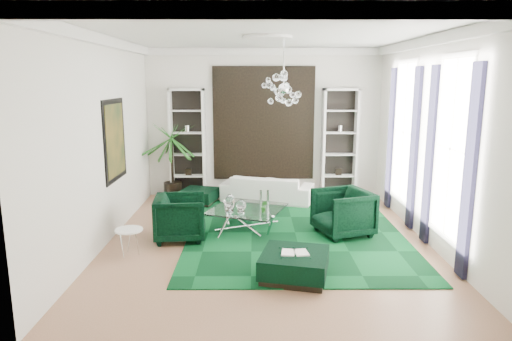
{
  "coord_description": "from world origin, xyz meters",
  "views": [
    {
      "loc": [
        -0.25,
        -8.29,
        3.02
      ],
      "look_at": [
        -0.21,
        0.5,
        1.26
      ],
      "focal_mm": 32.0,
      "sensor_mm": 36.0,
      "label": 1
    }
  ],
  "objects_px": {
    "armchair_right": "(343,213)",
    "palm": "(172,150)",
    "ottoman_side": "(199,196)",
    "ottoman_front": "(295,265)",
    "armchair_left": "(180,217)",
    "side_table": "(129,242)",
    "coffee_table": "(247,219)",
    "sofa": "(267,189)"
  },
  "relations": [
    {
      "from": "armchair_left",
      "to": "palm",
      "type": "height_order",
      "value": "palm"
    },
    {
      "from": "side_table",
      "to": "palm",
      "type": "relative_size",
      "value": 0.19
    },
    {
      "from": "armchair_right",
      "to": "coffee_table",
      "type": "height_order",
      "value": "armchair_right"
    },
    {
      "from": "coffee_table",
      "to": "palm",
      "type": "relative_size",
      "value": 0.53
    },
    {
      "from": "ottoman_side",
      "to": "coffee_table",
      "type": "bearing_deg",
      "value": -59.28
    },
    {
      "from": "coffee_table",
      "to": "armchair_right",
      "type": "bearing_deg",
      "value": -8.87
    },
    {
      "from": "armchair_left",
      "to": "armchair_right",
      "type": "distance_m",
      "value": 3.16
    },
    {
      "from": "sofa",
      "to": "coffee_table",
      "type": "height_order",
      "value": "sofa"
    },
    {
      "from": "ottoman_side",
      "to": "ottoman_front",
      "type": "xyz_separation_m",
      "value": [
        1.98,
        -4.31,
        0.02
      ]
    },
    {
      "from": "armchair_right",
      "to": "palm",
      "type": "bearing_deg",
      "value": -145.54
    },
    {
      "from": "sofa",
      "to": "armchair_left",
      "type": "bearing_deg",
      "value": 73.58
    },
    {
      "from": "armchair_right",
      "to": "ottoman_front",
      "type": "relative_size",
      "value": 1.01
    },
    {
      "from": "armchair_right",
      "to": "coffee_table",
      "type": "bearing_deg",
      "value": -117.82
    },
    {
      "from": "coffee_table",
      "to": "ottoman_side",
      "type": "bearing_deg",
      "value": 120.72
    },
    {
      "from": "sofa",
      "to": "armchair_right",
      "type": "xyz_separation_m",
      "value": [
        1.41,
        -2.54,
        0.13
      ]
    },
    {
      "from": "palm",
      "to": "ottoman_front",
      "type": "bearing_deg",
      "value": -60.59
    },
    {
      "from": "sofa",
      "to": "armchair_left",
      "type": "relative_size",
      "value": 2.37
    },
    {
      "from": "ottoman_front",
      "to": "side_table",
      "type": "distance_m",
      "value": 2.95
    },
    {
      "from": "armchair_left",
      "to": "coffee_table",
      "type": "xyz_separation_m",
      "value": [
        1.27,
        0.52,
        -0.2
      ]
    },
    {
      "from": "sofa",
      "to": "armchair_left",
      "type": "height_order",
      "value": "armchair_left"
    },
    {
      "from": "ottoman_side",
      "to": "ottoman_front",
      "type": "distance_m",
      "value": 4.74
    },
    {
      "from": "ottoman_side",
      "to": "ottoman_front",
      "type": "bearing_deg",
      "value": -65.31
    },
    {
      "from": "armchair_left",
      "to": "armchair_right",
      "type": "xyz_separation_m",
      "value": [
        3.15,
        0.23,
        0.02
      ]
    },
    {
      "from": "palm",
      "to": "side_table",
      "type": "bearing_deg",
      "value": -91.26
    },
    {
      "from": "ottoman_front",
      "to": "side_table",
      "type": "bearing_deg",
      "value": 161.47
    },
    {
      "from": "armchair_right",
      "to": "side_table",
      "type": "xyz_separation_m",
      "value": [
        -3.92,
        -1.03,
        -0.23
      ]
    },
    {
      "from": "armchair_right",
      "to": "palm",
      "type": "xyz_separation_m",
      "value": [
        -3.83,
        2.85,
        0.81
      ]
    },
    {
      "from": "palm",
      "to": "sofa",
      "type": "bearing_deg",
      "value": -7.18
    },
    {
      "from": "armchair_left",
      "to": "ottoman_side",
      "type": "relative_size",
      "value": 1.19
    },
    {
      "from": "sofa",
      "to": "ottoman_side",
      "type": "relative_size",
      "value": 2.82
    },
    {
      "from": "sofa",
      "to": "side_table",
      "type": "relative_size",
      "value": 4.72
    },
    {
      "from": "ottoman_side",
      "to": "side_table",
      "type": "xyz_separation_m",
      "value": [
        -0.82,
        -3.37,
        0.05
      ]
    },
    {
      "from": "ottoman_side",
      "to": "side_table",
      "type": "distance_m",
      "value": 3.47
    },
    {
      "from": "armchair_left",
      "to": "sofa",
      "type": "bearing_deg",
      "value": -37.8
    },
    {
      "from": "ottoman_side",
      "to": "armchair_left",
      "type": "bearing_deg",
      "value": -91.12
    },
    {
      "from": "sofa",
      "to": "palm",
      "type": "distance_m",
      "value": 2.62
    },
    {
      "from": "armchair_left",
      "to": "palm",
      "type": "distance_m",
      "value": 3.26
    },
    {
      "from": "ottoman_front",
      "to": "palm",
      "type": "bearing_deg",
      "value": 119.41
    },
    {
      "from": "armchair_left",
      "to": "side_table",
      "type": "xyz_separation_m",
      "value": [
        -0.77,
        -0.81,
        -0.2
      ]
    },
    {
      "from": "ottoman_side",
      "to": "ottoman_front",
      "type": "relative_size",
      "value": 0.8
    },
    {
      "from": "sofa",
      "to": "ottoman_side",
      "type": "distance_m",
      "value": 1.71
    },
    {
      "from": "armchair_left",
      "to": "coffee_table",
      "type": "distance_m",
      "value": 1.38
    }
  ]
}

